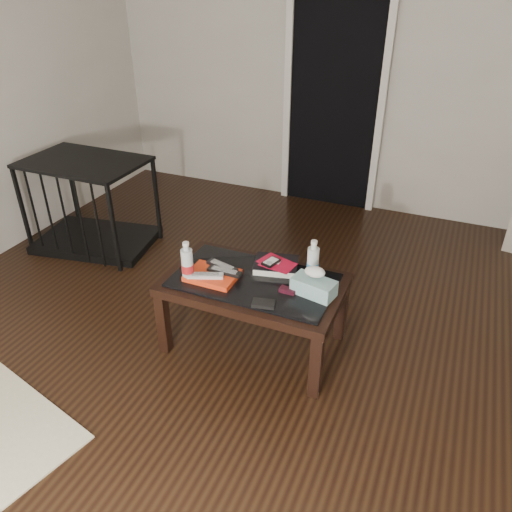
{
  "coord_description": "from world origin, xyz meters",
  "views": [
    {
      "loc": [
        0.71,
        -1.89,
        2.0
      ],
      "look_at": [
        -0.25,
        0.37,
        0.55
      ],
      "focal_mm": 35.0,
      "sensor_mm": 36.0,
      "label": 1
    }
  ],
  "objects": [
    {
      "name": "ipod",
      "position": [
        -0.17,
        0.39,
        0.52
      ],
      "size": [
        0.09,
        0.12,
        0.02
      ],
      "primitive_type": "cube",
      "rotation": [
        0.0,
        0.0,
        -0.29
      ],
      "color": "black",
      "rests_on": "dvd_mailers"
    },
    {
      "name": "pet_crate",
      "position": [
        -1.9,
        0.91,
        0.23
      ],
      "size": [
        0.99,
        0.74,
        0.71
      ],
      "rotation": [
        0.0,
        0.0,
        0.17
      ],
      "color": "black",
      "rests_on": "ground"
    },
    {
      "name": "water_bottle_left",
      "position": [
        -0.56,
        0.12,
        0.58
      ],
      "size": [
        0.07,
        0.07,
        0.24
      ],
      "primitive_type": "cylinder",
      "rotation": [
        0.0,
        0.0,
        -0.14
      ],
      "color": "silver",
      "rests_on": "coffee_table"
    },
    {
      "name": "flip_phone",
      "position": [
        -0.0,
        0.22,
        0.47
      ],
      "size": [
        0.09,
        0.05,
        0.02
      ],
      "primitive_type": "cube",
      "rotation": [
        0.0,
        0.0,
        -0.03
      ],
      "color": "black",
      "rests_on": "coffee_table"
    },
    {
      "name": "water_bottle_right",
      "position": [
        0.07,
        0.41,
        0.58
      ],
      "size": [
        0.07,
        0.07,
        0.24
      ],
      "primitive_type": "cylinder",
      "rotation": [
        0.0,
        0.0,
        0.08
      ],
      "color": "silver",
      "rests_on": "coffee_table"
    },
    {
      "name": "ground",
      "position": [
        0.0,
        0.0,
        0.0
      ],
      "size": [
        5.0,
        5.0,
        0.0
      ],
      "primitive_type": "plane",
      "color": "black",
      "rests_on": "ground"
    },
    {
      "name": "tissue_box",
      "position": [
        0.13,
        0.26,
        0.51
      ],
      "size": [
        0.25,
        0.16,
        0.09
      ],
      "primitive_type": "cube",
      "rotation": [
        0.0,
        0.0,
        -0.21
      ],
      "color": "#216E7C",
      "rests_on": "coffee_table"
    },
    {
      "name": "magazines",
      "position": [
        -0.44,
        0.19,
        0.48
      ],
      "size": [
        0.28,
        0.21,
        0.03
      ],
      "primitive_type": "cube",
      "rotation": [
        0.0,
        0.0,
        -0.0
      ],
      "color": "red",
      "rests_on": "coffee_table"
    },
    {
      "name": "room_shell",
      "position": [
        0.0,
        0.0,
        1.62
      ],
      "size": [
        5.0,
        5.0,
        5.0
      ],
      "color": "beige",
      "rests_on": "ground"
    },
    {
      "name": "textbook",
      "position": [
        -0.15,
        0.42,
        0.48
      ],
      "size": [
        0.29,
        0.25,
        0.05
      ],
      "primitive_type": "cube",
      "rotation": [
        0.0,
        0.0,
        0.23
      ],
      "color": "black",
      "rests_on": "coffee_table"
    },
    {
      "name": "coffee_table",
      "position": [
        -0.22,
        0.27,
        0.4
      ],
      "size": [
        1.0,
        0.6,
        0.46
      ],
      "color": "black",
      "rests_on": "ground"
    },
    {
      "name": "doorway",
      "position": [
        -0.4,
        2.47,
        1.02
      ],
      "size": [
        0.9,
        0.08,
        2.07
      ],
      "color": "black",
      "rests_on": "ground"
    },
    {
      "name": "remote_black_back",
      "position": [
        -0.42,
        0.27,
        0.5
      ],
      "size": [
        0.21,
        0.1,
        0.02
      ],
      "primitive_type": "cube",
      "rotation": [
        0.0,
        0.0,
        -0.26
      ],
      "color": "black",
      "rests_on": "magazines"
    },
    {
      "name": "wallet",
      "position": [
        -0.08,
        0.06,
        0.47
      ],
      "size": [
        0.13,
        0.09,
        0.02
      ],
      "primitive_type": "cube",
      "rotation": [
        0.0,
        0.0,
        0.22
      ],
      "color": "black",
      "rests_on": "coffee_table"
    },
    {
      "name": "remote_black_front",
      "position": [
        -0.38,
        0.22,
        0.5
      ],
      "size": [
        0.2,
        0.05,
        0.02
      ],
      "primitive_type": "cube",
      "rotation": [
        0.0,
        0.0,
        -0.01
      ],
      "color": "black",
      "rests_on": "magazines"
    },
    {
      "name": "remote_silver",
      "position": [
        -0.46,
        0.14,
        0.5
      ],
      "size": [
        0.2,
        0.12,
        0.02
      ],
      "primitive_type": "cube",
      "rotation": [
        0.0,
        0.0,
        0.38
      ],
      "color": "silver",
      "rests_on": "magazines"
    },
    {
      "name": "dvd_mailers",
      "position": [
        -0.15,
        0.41,
        0.51
      ],
      "size": [
        0.22,
        0.19,
        0.01
      ],
      "primitive_type": "cube",
      "rotation": [
        0.0,
        0.0,
        -0.33
      ],
      "color": "#AD0B28",
      "rests_on": "textbook"
    }
  ]
}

